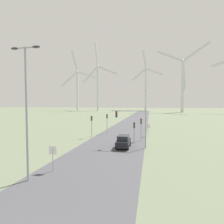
{
  "coord_description": "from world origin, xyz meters",
  "views": [
    {
      "loc": [
        5.71,
        -4.21,
        6.43
      ],
      "look_at": [
        0.0,
        21.92,
        5.21
      ],
      "focal_mm": 28.0,
      "sensor_mm": 36.0,
      "label": 1
    }
  ],
  "objects": [
    {
      "name": "streetlamp",
      "position": [
        -4.25,
        8.34,
        6.81
      ],
      "size": [
        2.69,
        0.32,
        11.1
      ],
      "color": "#93999E",
      "rests_on": "ground"
    },
    {
      "name": "traffic_light_post_mid_left",
      "position": [
        -3.33,
        32.12,
        3.11
      ],
      "size": [
        0.28,
        0.33,
        4.26
      ],
      "color": "#93999E",
      "rests_on": "ground"
    },
    {
      "name": "wind_turbine_right",
      "position": [
        30.12,
        139.77,
        25.21
      ],
      "size": [
        37.61,
        9.09,
        52.17
      ],
      "color": "silver",
      "rests_on": "ground"
    },
    {
      "name": "car_approaching",
      "position": [
        1.91,
        21.09,
        0.91
      ],
      "size": [
        1.88,
        4.12,
        1.83
      ],
      "color": "black",
      "rests_on": "ground"
    },
    {
      "name": "road_surface",
      "position": [
        0.0,
        48.0,
        0.0
      ],
      "size": [
        10.0,
        240.0,
        0.01
      ],
      "color": "#47474C",
      "rests_on": "ground"
    },
    {
      "name": "traffic_light_post_near_left",
      "position": [
        -5.21,
        27.43,
        3.04
      ],
      "size": [
        0.28,
        0.34,
        4.15
      ],
      "color": "#93999E",
      "rests_on": "ground"
    },
    {
      "name": "stop_sign_near",
      "position": [
        -3.33,
        10.65,
        1.7
      ],
      "size": [
        0.81,
        0.07,
        2.43
      ],
      "color": "#93999E",
      "rests_on": "ground"
    },
    {
      "name": "traffic_light_post_mid_right",
      "position": [
        3.2,
        24.33,
        2.51
      ],
      "size": [
        0.28,
        0.34,
        3.42
      ],
      "color": "#93999E",
      "rests_on": "ground"
    },
    {
      "name": "wind_turbine_center",
      "position": [
        1.3,
        178.53,
        26.47
      ],
      "size": [
        31.55,
        9.46,
        61.11
      ],
      "color": "silver",
      "rests_on": "ground"
    },
    {
      "name": "traffic_light_mast_overhead",
      "position": [
        3.26,
        21.44,
        4.11
      ],
      "size": [
        5.16,
        0.35,
        5.67
      ],
      "color": "#93999E",
      "rests_on": "ground"
    },
    {
      "name": "traffic_light_post_near_right",
      "position": [
        4.21,
        26.28,
        2.87
      ],
      "size": [
        0.28,
        0.34,
        3.92
      ],
      "color": "#93999E",
      "rests_on": "ground"
    },
    {
      "name": "wind_turbine_left",
      "position": [
        -43.82,
        158.25,
        27.16
      ],
      "size": [
        38.67,
        14.75,
        65.83
      ],
      "color": "silver",
      "rests_on": "ground"
    },
    {
      "name": "stop_sign_far",
      "position": [
        5.35,
        30.63,
        1.72
      ],
      "size": [
        0.81,
        0.07,
        2.46
      ],
      "color": "#93999E",
      "rests_on": "ground"
    },
    {
      "name": "wind_turbine_far_left",
      "position": [
        -68.62,
        166.67,
        25.66
      ],
      "size": [
        35.53,
        14.91,
        61.82
      ],
      "color": "silver",
      "rests_on": "ground"
    }
  ]
}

